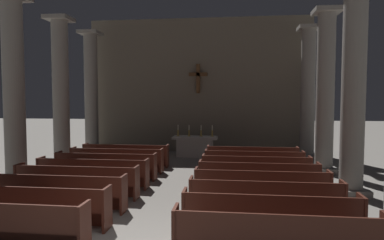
{
  "coord_description": "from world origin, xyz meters",
  "views": [
    {
      "loc": [
        1.87,
        -5.94,
        2.87
      ],
      "look_at": [
        0.0,
        9.55,
        1.89
      ],
      "focal_mm": 32.05,
      "sensor_mm": 36.0,
      "label": 1
    }
  ],
  "objects_px": {
    "pew_right_row_2": "(270,215)",
    "column_right_second": "(353,92)",
    "pew_right_row_1": "(277,238)",
    "pew_right_row_6": "(256,169)",
    "pew_right_row_4": "(261,187)",
    "candlestick_outer_right": "(212,133)",
    "column_left_third": "(61,94)",
    "column_left_second": "(14,93)",
    "pew_left_row_3": "(56,192)",
    "pew_left_row_4": "(76,181)",
    "pew_right_row_3": "(265,199)",
    "column_right_fourth": "(308,95)",
    "candlestick_outer_left": "(178,133)",
    "candlestick_inner_right": "(201,133)",
    "pew_left_row_8": "(126,155)",
    "altar": "(195,146)",
    "pew_left_row_6": "(106,166)",
    "pew_left_row_7": "(117,160)",
    "pew_right_row_5": "(258,177)",
    "pew_right_row_8": "(252,158)",
    "candlestick_inner_left": "(189,133)",
    "pew_right_row_7": "(254,163)",
    "pew_left_row_5": "(93,173)",
    "column_left_fourth": "(91,95)",
    "column_right_third": "(325,94)",
    "pew_left_row_2": "(30,206)"
  },
  "relations": [
    {
      "from": "pew_left_row_4",
      "to": "pew_left_row_6",
      "type": "bearing_deg",
      "value": 90.0
    },
    {
      "from": "pew_right_row_6",
      "to": "altar",
      "type": "distance_m",
      "value": 5.74
    },
    {
      "from": "pew_right_row_4",
      "to": "altar",
      "type": "bearing_deg",
      "value": 109.67
    },
    {
      "from": "pew_right_row_2",
      "to": "column_right_second",
      "type": "xyz_separation_m",
      "value": [
        2.74,
        3.58,
        2.58
      ]
    },
    {
      "from": "pew_left_row_4",
      "to": "pew_right_row_3",
      "type": "relative_size",
      "value": 1.0
    },
    {
      "from": "pew_left_row_7",
      "to": "candlestick_inner_left",
      "type": "distance_m",
      "value": 4.65
    },
    {
      "from": "pew_left_row_2",
      "to": "pew_right_row_8",
      "type": "bearing_deg",
      "value": 52.48
    },
    {
      "from": "column_left_fourth",
      "to": "candlestick_inner_left",
      "type": "height_order",
      "value": "column_left_fourth"
    },
    {
      "from": "candlestick_inner_right",
      "to": "candlestick_outer_right",
      "type": "bearing_deg",
      "value": 0.0
    },
    {
      "from": "pew_right_row_1",
      "to": "pew_left_row_4",
      "type": "bearing_deg",
      "value": 146.93
    },
    {
      "from": "column_right_second",
      "to": "column_right_fourth",
      "type": "distance_m",
      "value": 6.25
    },
    {
      "from": "column_left_fourth",
      "to": "pew_left_row_8",
      "type": "bearing_deg",
      "value": -47.08
    },
    {
      "from": "pew_left_row_5",
      "to": "column_right_third",
      "type": "distance_m",
      "value": 9.04
    },
    {
      "from": "pew_right_row_7",
      "to": "column_left_fourth",
      "type": "distance_m",
      "value": 9.37
    },
    {
      "from": "column_right_third",
      "to": "pew_left_row_7",
      "type": "bearing_deg",
      "value": -173.1
    },
    {
      "from": "pew_right_row_6",
      "to": "pew_right_row_2",
      "type": "bearing_deg",
      "value": -90.0
    },
    {
      "from": "pew_right_row_3",
      "to": "column_left_third",
      "type": "height_order",
      "value": "column_left_third"
    },
    {
      "from": "pew_left_row_3",
      "to": "pew_right_row_6",
      "type": "distance_m",
      "value": 6.3
    },
    {
      "from": "pew_right_row_6",
      "to": "pew_right_row_8",
      "type": "xyz_separation_m",
      "value": [
        0.0,
        2.29,
        0.0
      ]
    },
    {
      "from": "pew_right_row_6",
      "to": "pew_right_row_8",
      "type": "distance_m",
      "value": 2.29
    },
    {
      "from": "pew_right_row_1",
      "to": "candlestick_inner_left",
      "type": "distance_m",
      "value": 11.24
    },
    {
      "from": "pew_left_row_7",
      "to": "pew_right_row_8",
      "type": "height_order",
      "value": "same"
    },
    {
      "from": "pew_left_row_7",
      "to": "pew_right_row_8",
      "type": "relative_size",
      "value": 1.0
    },
    {
      "from": "pew_right_row_1",
      "to": "pew_right_row_2",
      "type": "distance_m",
      "value": 1.15
    },
    {
      "from": "column_left_third",
      "to": "candlestick_outer_left",
      "type": "relative_size",
      "value": 11.32
    },
    {
      "from": "pew_left_row_5",
      "to": "column_right_third",
      "type": "bearing_deg",
      "value": 22.13
    },
    {
      "from": "pew_right_row_6",
      "to": "candlestick_outer_right",
      "type": "bearing_deg",
      "value": 109.37
    },
    {
      "from": "pew_right_row_6",
      "to": "pew_left_row_7",
      "type": "bearing_deg",
      "value": 167.76
    },
    {
      "from": "column_right_third",
      "to": "column_right_fourth",
      "type": "distance_m",
      "value": 3.12
    },
    {
      "from": "pew_left_row_6",
      "to": "candlestick_outer_right",
      "type": "bearing_deg",
      "value": 55.59
    },
    {
      "from": "pew_left_row_5",
      "to": "column_left_fourth",
      "type": "height_order",
      "value": "column_left_fourth"
    },
    {
      "from": "pew_left_row_4",
      "to": "pew_left_row_7",
      "type": "xyz_separation_m",
      "value": [
        0.0,
        3.44,
        0.0
      ]
    },
    {
      "from": "pew_right_row_1",
      "to": "pew_right_row_6",
      "type": "bearing_deg",
      "value": 90.0
    },
    {
      "from": "pew_right_row_7",
      "to": "column_left_second",
      "type": "relative_size",
      "value": 0.58
    },
    {
      "from": "pew_left_row_7",
      "to": "pew_right_row_7",
      "type": "bearing_deg",
      "value": 0.0
    },
    {
      "from": "pew_left_row_3",
      "to": "pew_right_row_4",
      "type": "distance_m",
      "value": 5.41
    },
    {
      "from": "pew_left_row_8",
      "to": "altar",
      "type": "bearing_deg",
      "value": 46.71
    },
    {
      "from": "pew_left_row_3",
      "to": "candlestick_outer_right",
      "type": "bearing_deg",
      "value": 67.75
    },
    {
      "from": "column_left_third",
      "to": "column_left_second",
      "type": "bearing_deg",
      "value": -90.0
    },
    {
      "from": "pew_right_row_3",
      "to": "pew_left_row_5",
      "type": "bearing_deg",
      "value": 156.54
    },
    {
      "from": "pew_right_row_5",
      "to": "candlestick_inner_right",
      "type": "height_order",
      "value": "candlestick_inner_right"
    },
    {
      "from": "pew_left_row_7",
      "to": "column_left_second",
      "type": "distance_m",
      "value": 4.34
    },
    {
      "from": "pew_left_row_6",
      "to": "pew_left_row_8",
      "type": "xyz_separation_m",
      "value": [
        0.0,
        2.29,
        0.0
      ]
    },
    {
      "from": "pew_right_row_4",
      "to": "candlestick_outer_right",
      "type": "relative_size",
      "value": 6.54
    },
    {
      "from": "pew_left_row_5",
      "to": "column_left_third",
      "type": "xyz_separation_m",
      "value": [
        -2.74,
        3.26,
        2.58
      ]
    },
    {
      "from": "pew_right_row_3",
      "to": "column_left_third",
      "type": "distance_m",
      "value": 10.1
    },
    {
      "from": "altar",
      "to": "candlestick_inner_right",
      "type": "bearing_deg",
      "value": 0.0
    },
    {
      "from": "pew_right_row_6",
      "to": "candlestick_inner_right",
      "type": "height_order",
      "value": "candlestick_inner_right"
    },
    {
      "from": "pew_right_row_1",
      "to": "pew_right_row_6",
      "type": "xyz_separation_m",
      "value": [
        0.0,
        5.73,
        0.0
      ]
    },
    {
      "from": "pew_right_row_8",
      "to": "candlestick_inner_right",
      "type": "relative_size",
      "value": 6.54
    }
  ]
}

